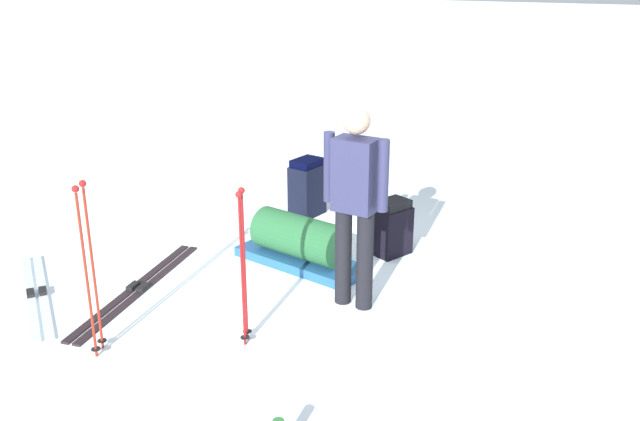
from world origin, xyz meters
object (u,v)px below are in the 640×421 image
object	(u,v)px
ski_pair_far	(138,289)
ski_poles_planted_far	(243,260)
ski_pair_near	(37,294)
ski_poles_planted_near	(89,262)
backpack_bright	(392,228)
gear_sled	(300,243)
skier_standing	(355,198)
backpack_large_dark	(307,188)

from	to	relation	value
ski_pair_far	ski_poles_planted_far	xyz separation A→B (m)	(0.41, 1.29, 0.68)
ski_pair_near	ski_pair_far	bearing A→B (deg)	119.20
ski_poles_planted_near	ski_poles_planted_far	world-z (taller)	ski_poles_planted_near
ski_pair_far	backpack_bright	size ratio (longest dim) A/B	3.51
ski_poles_planted_near	gear_sled	size ratio (longest dim) A/B	0.97
skier_standing	gear_sled	distance (m)	1.18
backpack_large_dark	ski_poles_planted_near	xyz separation A→B (m)	(3.28, -0.30, 0.42)
ski_pair_near	gear_sled	distance (m)	2.38
ski_pair_far	ski_poles_planted_far	distance (m)	1.52
ski_poles_planted_far	ski_pair_near	bearing A→B (deg)	-89.80
backpack_large_dark	gear_sled	xyz separation A→B (m)	(1.29, 0.47, -0.10)
skier_standing	ski_poles_planted_near	size ratio (longest dim) A/B	1.28
gear_sled	backpack_bright	bearing A→B (deg)	128.57
skier_standing	ski_pair_near	size ratio (longest dim) A/B	1.26
ski_poles_planted_near	gear_sled	distance (m)	2.19
ski_pair_far	backpack_bright	bearing A→B (deg)	131.08
ski_pair_near	ski_pair_far	xyz separation A→B (m)	(-0.42, 0.75, -0.00)
skier_standing	backpack_bright	xyz separation A→B (m)	(-1.15, -0.01, -0.68)
ski_pair_far	backpack_bright	world-z (taller)	backpack_bright
backpack_large_dark	backpack_bright	distance (m)	1.40
backpack_bright	ski_poles_planted_near	bearing A→B (deg)	-30.25
skier_standing	ski_poles_planted_near	bearing A→B (deg)	-46.59
backpack_bright	ski_poles_planted_near	xyz separation A→B (m)	(2.57, -1.50, 0.47)
ski_pair_near	gear_sled	bearing A→B (deg)	127.76
backpack_bright	gear_sled	xyz separation A→B (m)	(0.58, -0.73, -0.05)
gear_sled	skier_standing	bearing A→B (deg)	52.61
skier_standing	backpack_large_dark	distance (m)	2.30
ski_poles_planted_near	skier_standing	bearing A→B (deg)	133.41
skier_standing	ski_poles_planted_far	xyz separation A→B (m)	(0.88, -0.56, -0.27)
ski_poles_planted_near	backpack_large_dark	bearing A→B (deg)	174.81
backpack_bright	ski_pair_far	bearing A→B (deg)	-48.92
ski_pair_near	backpack_large_dark	world-z (taller)	backpack_large_dark
backpack_bright	ski_pair_near	bearing A→B (deg)	-52.01
ski_poles_planted_far	gear_sled	xyz separation A→B (m)	(-1.44, -0.18, -0.46)
skier_standing	ski_pair_far	xyz separation A→B (m)	(0.47, -1.86, -0.94)
backpack_large_dark	ski_poles_planted_far	world-z (taller)	ski_poles_planted_far
ski_pair_far	gear_sled	size ratio (longest dim) A/B	1.43
skier_standing	ski_pair_near	bearing A→B (deg)	-71.24
ski_pair_far	gear_sled	distance (m)	1.53
ski_pair_near	ski_poles_planted_near	xyz separation A→B (m)	(0.54, 1.10, 0.73)
ski_pair_far	gear_sled	xyz separation A→B (m)	(-1.03, 1.12, 0.21)
ski_pair_near	backpack_large_dark	distance (m)	3.09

